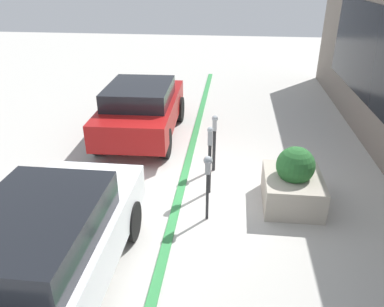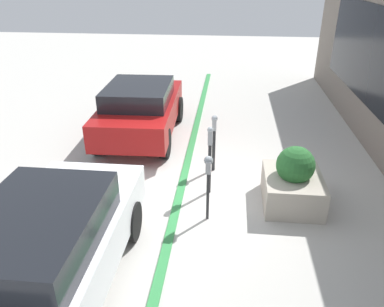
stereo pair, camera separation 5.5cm
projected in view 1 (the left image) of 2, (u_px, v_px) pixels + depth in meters
The scene contains 8 objects.
ground_plane at pixel (185, 190), 7.89m from camera, with size 40.00×40.00×0.00m, color beige.
curb_strip at pixel (181, 189), 7.89m from camera, with size 19.00×0.16×0.04m.
parking_meter_nearest at pixel (208, 172), 6.55m from camera, with size 0.19×0.16×1.31m.
parking_meter_second at pixel (210, 151), 7.39m from camera, with size 0.14×0.12×1.47m.
parking_meter_middle at pixel (214, 135), 8.27m from camera, with size 0.16×0.14×1.35m.
planter_box at pixel (293, 183), 7.23m from camera, with size 1.32×1.10×1.22m.
parked_car_front at pixel (45, 250), 5.05m from camera, with size 4.21×1.81×1.52m.
parked_car_middle at pixel (142, 109), 10.06m from camera, with size 4.00×1.94×1.50m.
Camera 1 is at (-6.66, -0.89, 4.21)m, focal length 35.00 mm.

